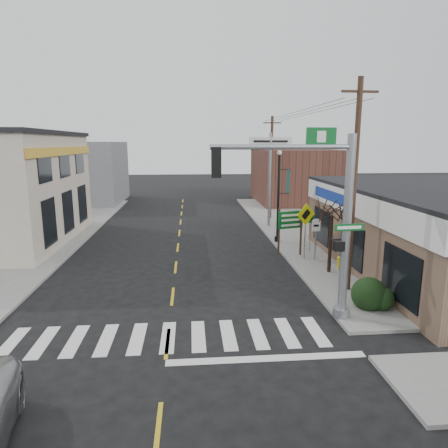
{
  "coord_description": "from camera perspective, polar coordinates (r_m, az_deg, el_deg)",
  "views": [
    {
      "loc": [
        0.8,
        -11.89,
        6.31
      ],
      "look_at": [
        2.27,
        5.25,
        2.8
      ],
      "focal_mm": 32.0,
      "sensor_mm": 36.0,
      "label": 1
    }
  ],
  "objects": [
    {
      "name": "sidewalk_right",
      "position": [
        26.94,
        12.97,
        -2.17
      ],
      "size": [
        6.0,
        38.0,
        0.13
      ],
      "primitive_type": "cube",
      "color": "slate",
      "rests_on": "ground"
    },
    {
      "name": "guide_sign",
      "position": [
        22.32,
        9.46,
        -0.08
      ],
      "size": [
        1.54,
        0.13,
        2.69
      ],
      "rotation": [
        0.0,
        0.0,
        0.28
      ],
      "color": "#432C1F",
      "rests_on": "sidewalk_right"
    },
    {
      "name": "bare_tree",
      "position": [
        19.54,
        15.22,
        2.62
      ],
      "size": [
        2.09,
        2.09,
        4.18
      ],
      "rotation": [
        0.0,
        0.0,
        -0.28
      ],
      "color": "black",
      "rests_on": "sidewalk_right"
    },
    {
      "name": "fire_hydrant",
      "position": [
        20.85,
        16.1,
        -5.19
      ],
      "size": [
        0.2,
        0.2,
        0.63
      ],
      "rotation": [
        0.0,
        0.0,
        -0.4
      ],
      "color": "gold",
      "rests_on": "sidewalk_right"
    },
    {
      "name": "bldg_distant_right",
      "position": [
        43.5,
        10.1,
        6.73
      ],
      "size": [
        8.0,
        10.0,
        5.6
      ],
      "primitive_type": "cube",
      "color": "#543026",
      "rests_on": "ground"
    },
    {
      "name": "center_line",
      "position": [
        20.88,
        -6.92,
        -6.13
      ],
      "size": [
        0.12,
        56.0,
        0.01
      ],
      "primitive_type": "cube",
      "color": "gold",
      "rests_on": "ground"
    },
    {
      "name": "utility_pole_far",
      "position": [
        33.35,
        6.76,
        8.14
      ],
      "size": [
        1.44,
        0.22,
        8.29
      ],
      "rotation": [
        0.0,
        0.0,
        -0.05
      ],
      "color": "#412921",
      "rests_on": "sidewalk_right"
    },
    {
      "name": "dance_center_sign",
      "position": [
        29.89,
        6.63,
        9.54
      ],
      "size": [
        3.24,
        0.2,
        6.89
      ],
      "rotation": [
        0.0,
        0.0,
        0.14
      ],
      "color": "gray",
      "rests_on": "sidewalk_right"
    },
    {
      "name": "ground",
      "position": [
        13.48,
        -8.08,
        -16.49
      ],
      "size": [
        140.0,
        140.0,
        0.0
      ],
      "primitive_type": "plane",
      "color": "black",
      "rests_on": "ground"
    },
    {
      "name": "crosswalk",
      "position": [
        13.84,
        -7.99,
        -15.7
      ],
      "size": [
        11.0,
        2.2,
        0.01
      ],
      "primitive_type": "cube",
      "color": "silver",
      "rests_on": "ground"
    },
    {
      "name": "traffic_signal_pole",
      "position": [
        14.06,
        14.28,
        2.12
      ],
      "size": [
        5.27,
        0.39,
        6.67
      ],
      "rotation": [
        0.0,
        0.0,
        0.06
      ],
      "color": "gray",
      "rests_on": "sidewalk_right"
    },
    {
      "name": "lamp_post",
      "position": [
        25.15,
        7.93,
        4.89
      ],
      "size": [
        0.74,
        0.58,
        5.72
      ],
      "rotation": [
        0.0,
        0.0,
        0.08
      ],
      "color": "black",
      "rests_on": "sidewalk_right"
    },
    {
      "name": "utility_pole_near",
      "position": [
        17.23,
        18.07,
        5.27
      ],
      "size": [
        1.52,
        0.23,
        8.71
      ],
      "rotation": [
        0.0,
        0.0,
        0.04
      ],
      "color": "#4E351F",
      "rests_on": "sidewalk_right"
    },
    {
      "name": "bldg_distant_left",
      "position": [
        45.55,
        -20.06,
        6.93
      ],
      "size": [
        9.0,
        10.0,
        6.4
      ],
      "primitive_type": "cube",
      "color": "slate",
      "rests_on": "ground"
    },
    {
      "name": "shrub_front",
      "position": [
        16.42,
        20.0,
        -9.43
      ],
      "size": [
        1.33,
        1.33,
        1.0
      ],
      "primitive_type": "ellipsoid",
      "color": "#1C3213",
      "rests_on": "sidewalk_right"
    },
    {
      "name": "shrub_back",
      "position": [
        23.51,
        20.08,
        -3.4
      ],
      "size": [
        1.08,
        1.08,
        0.81
      ],
      "primitive_type": "ellipsoid",
      "color": "black",
      "rests_on": "sidewalk_right"
    },
    {
      "name": "ped_crossing_sign",
      "position": [
        21.62,
        11.59,
        0.33
      ],
      "size": [
        1.19,
        0.08,
        3.06
      ],
      "rotation": [
        0.0,
        0.0,
        0.41
      ],
      "color": "gray",
      "rests_on": "sidewalk_right"
    },
    {
      "name": "sidewalk_left",
      "position": [
        27.47,
        -25.69,
        -2.77
      ],
      "size": [
        6.0,
        38.0,
        0.13
      ],
      "primitive_type": "cube",
      "color": "slate",
      "rests_on": "ground"
    }
  ]
}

